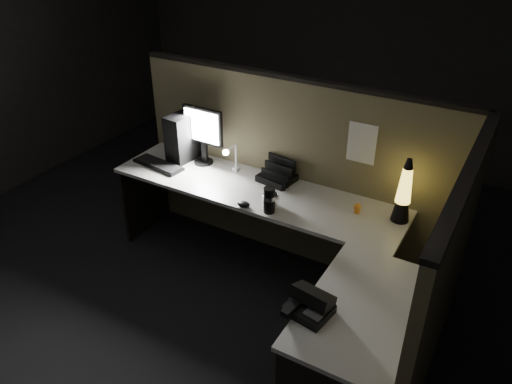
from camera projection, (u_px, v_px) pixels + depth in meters
The scene contains 17 objects.
floor at pixel (231, 316), 3.63m from camera, with size 6.00×6.00×0.00m, color black.
room_shell at pixel (224, 104), 2.81m from camera, with size 6.00×6.00×6.00m.
partition_back at pixel (292, 173), 3.94m from camera, with size 2.66×0.06×1.50m, color brown.
partition_right at pixel (441, 292), 2.75m from camera, with size 0.06×1.66×1.50m, color brown.
desk at pixel (271, 241), 3.44m from camera, with size 2.60×1.60×0.73m.
pc_tower at pixel (187, 135), 4.14m from camera, with size 0.17×0.37×0.39m, color black.
monitor at pixel (203, 130), 4.00m from camera, with size 0.37×0.16×0.48m.
keyboard at pixel (158, 165), 4.08m from camera, with size 0.45×0.15×0.02m, color black.
mouse at pixel (244, 204), 3.54m from camera, with size 0.10×0.07×0.04m, color black.
clip_lamp at pixel (231, 158), 3.89m from camera, with size 0.05×0.19×0.25m.
organizer at pixel (278, 175), 3.86m from camera, with size 0.29×0.26×0.19m.
lava_lamp at pixel (403, 196), 3.30m from camera, with size 0.12×0.12×0.46m.
travel_mug at pixel (269, 200), 3.44m from camera, with size 0.09×0.09×0.19m, color black.
steel_mug at pixel (270, 200), 3.53m from camera, with size 0.12×0.12×0.10m, color silver.
figurine at pixel (357, 207), 3.45m from camera, with size 0.05×0.05×0.05m, color orange.
pinned_paper at pixel (362, 143), 3.48m from camera, with size 0.21×0.00×0.30m, color white.
desk_phone at pixel (309, 304), 2.62m from camera, with size 0.25×0.26×0.13m.
Camera 1 is at (1.50, -2.22, 2.61)m, focal length 35.00 mm.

